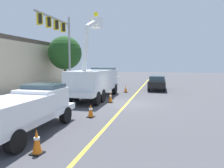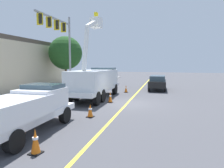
{
  "view_description": "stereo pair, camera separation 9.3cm",
  "coord_description": "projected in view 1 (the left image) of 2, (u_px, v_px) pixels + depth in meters",
  "views": [
    {
      "loc": [
        -14.95,
        -4.04,
        3.08
      ],
      "look_at": [
        0.77,
        1.52,
        1.4
      ],
      "focal_mm": 32.29,
      "sensor_mm": 36.0,
      "label": 1
    },
    {
      "loc": [
        -14.92,
        -4.13,
        3.08
      ],
      "look_at": [
        0.77,
        1.52,
        1.4
      ],
      "focal_mm": 32.29,
      "sensor_mm": 36.0,
      "label": 2
    }
  ],
  "objects": [
    {
      "name": "street_tree_right",
      "position": [
        65.0,
        53.0,
        27.43
      ],
      "size": [
        4.52,
        4.52,
        6.81
      ],
      "color": "brown",
      "rests_on": "ground"
    },
    {
      "name": "passing_minivan",
      "position": [
        157.0,
        82.0,
        23.76
      ],
      "size": [
        4.96,
        2.34,
        1.69
      ],
      "color": "black",
      "rests_on": "ground"
    },
    {
      "name": "traffic_cone_leading",
      "position": [
        37.0,
        142.0,
        6.87
      ],
      "size": [
        0.4,
        0.4,
        0.88
      ],
      "color": "black",
      "rests_on": "ground"
    },
    {
      "name": "traffic_cone_mid_rear",
      "position": [
        110.0,
        97.0,
        16.04
      ],
      "size": [
        0.4,
        0.4,
        0.85
      ],
      "color": "black",
      "rests_on": "ground"
    },
    {
      "name": "ground",
      "position": [
        127.0,
        103.0,
        15.68
      ],
      "size": [
        120.0,
        120.0,
        0.0
      ],
      "primitive_type": "plane",
      "color": "#47474C"
    },
    {
      "name": "traffic_cone_mid_front",
      "position": [
        91.0,
        111.0,
        11.62
      ],
      "size": [
        0.4,
        0.4,
        0.77
      ],
      "color": "black",
      "rests_on": "ground"
    },
    {
      "name": "traffic_signal_mast",
      "position": [
        60.0,
        36.0,
        20.76
      ],
      "size": [
        6.4,
        0.96,
        8.29
      ],
      "color": "gray",
      "rests_on": "ground"
    },
    {
      "name": "utility_bucket_truck",
      "position": [
        95.0,
        80.0,
        17.91
      ],
      "size": [
        8.4,
        3.25,
        7.63
      ],
      "color": "silver",
      "rests_on": "ground"
    },
    {
      "name": "traffic_cone_trailing",
      "position": [
        126.0,
        89.0,
        21.64
      ],
      "size": [
        0.4,
        0.4,
        0.8
      ],
      "color": "black",
      "rests_on": "ground"
    },
    {
      "name": "lane_centre_stripe",
      "position": [
        127.0,
        103.0,
        15.68
      ],
      "size": [
        49.8,
        4.82,
        0.01
      ],
      "primitive_type": "cube",
      "rotation": [
        0.0,
        0.0,
        0.09
      ],
      "color": "yellow",
      "rests_on": "ground"
    },
    {
      "name": "service_pickup_truck",
      "position": [
        26.0,
        109.0,
        8.84
      ],
      "size": [
        5.77,
        2.61,
        2.06
      ],
      "color": "white",
      "rests_on": "ground"
    },
    {
      "name": "sidewalk_far_side",
      "position": [
        30.0,
        98.0,
        17.8
      ],
      "size": [
        60.07,
        9.18,
        0.12
      ],
      "primitive_type": "cube",
      "rotation": [
        0.0,
        0.0,
        0.09
      ],
      "color": "#9E9E99",
      "rests_on": "ground"
    }
  ]
}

